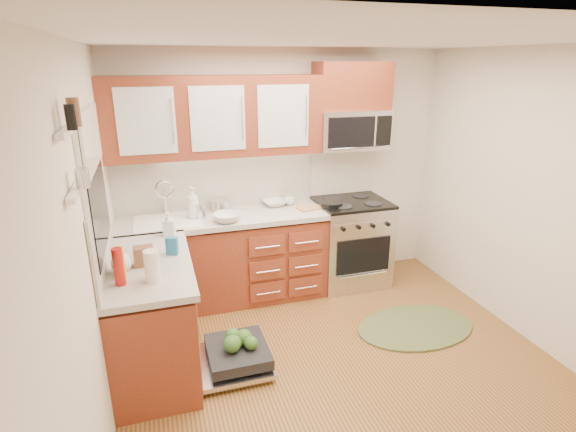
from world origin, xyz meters
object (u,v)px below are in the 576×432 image
object	(u,v)px
cutting_board	(310,208)
bowl_a	(275,203)
range	(350,242)
stock_pot	(221,205)
dishwasher	(233,357)
upper_cabinets	(215,117)
microwave	(351,129)
sink	(169,234)
skillet	(331,204)
cup	(289,200)
paper_towel_roll	(152,266)
rug	(415,327)
bowl_b	(227,218)

from	to	relation	value
cutting_board	bowl_a	size ratio (longest dim) A/B	0.99
range	stock_pot	distance (m)	1.49
cutting_board	dishwasher	bearing A→B (deg)	-133.65
range	upper_cabinets	bearing A→B (deg)	174.11
upper_cabinets	microwave	bearing A→B (deg)	-1.02
cutting_board	range	bearing A→B (deg)	4.56
stock_pot	dishwasher	bearing A→B (deg)	-96.70
microwave	dishwasher	distance (m)	2.55
sink	bowl_a	bearing A→B (deg)	9.20
skillet	cup	bearing A→B (deg)	147.31
range	paper_towel_roll	bearing A→B (deg)	-149.31
rug	stock_pot	world-z (taller)	stock_pot
sink	cutting_board	xyz separation A→B (m)	(1.43, -0.03, 0.13)
rug	paper_towel_roll	bearing A→B (deg)	-175.64
skillet	bowl_b	size ratio (longest dim) A/B	0.88
bowl_a	microwave	bearing A→B (deg)	-3.50
upper_cabinets	stock_pot	xyz separation A→B (m)	(0.02, 0.03, -0.89)
cutting_board	bowl_b	xyz separation A→B (m)	(-0.89, -0.14, 0.03)
bowl_b	range	bearing A→B (deg)	7.39
microwave	stock_pot	bearing A→B (deg)	177.94
upper_cabinets	cup	size ratio (longest dim) A/B	16.51
bowl_b	stock_pot	bearing A→B (deg)	89.82
microwave	rug	bearing A→B (deg)	-80.34
stock_pot	bowl_a	size ratio (longest dim) A/B	0.80
bowl_a	cup	distance (m)	0.16
dishwasher	rug	bearing A→B (deg)	2.19
microwave	stock_pot	size ratio (longest dim) A/B	3.79
upper_cabinets	microwave	world-z (taller)	upper_cabinets
dishwasher	bowl_a	bearing A→B (deg)	60.98
stock_pot	paper_towel_roll	size ratio (longest dim) A/B	0.88
stock_pot	microwave	bearing A→B (deg)	-2.06
microwave	bowl_a	world-z (taller)	microwave
upper_cabinets	bowl_b	world-z (taller)	upper_cabinets
range	cutting_board	distance (m)	0.68
sink	cup	bearing A→B (deg)	7.62
dishwasher	stock_pot	bearing A→B (deg)	83.30
microwave	cup	distance (m)	0.98
upper_cabinets	bowl_a	world-z (taller)	upper_cabinets
skillet	bowl_a	world-z (taller)	skillet
skillet	rug	bearing A→B (deg)	-63.80
microwave	bowl_b	bearing A→B (deg)	-167.81
bowl_b	cup	bearing A→B (deg)	25.05
microwave	bowl_a	distance (m)	1.11
paper_towel_roll	bowl_a	distance (m)	1.90
rug	cutting_board	size ratio (longest dim) A/B	4.61
upper_cabinets	paper_towel_roll	bearing A→B (deg)	-116.21
upper_cabinets	sink	bearing A→B (deg)	-163.55
rug	bowl_a	bearing A→B (deg)	129.59
cutting_board	paper_towel_roll	size ratio (longest dim) A/B	1.08
sink	bowl_b	distance (m)	0.59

